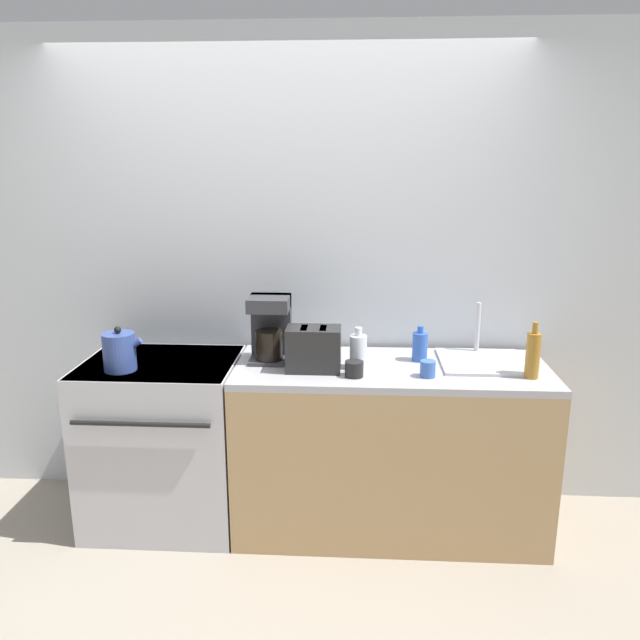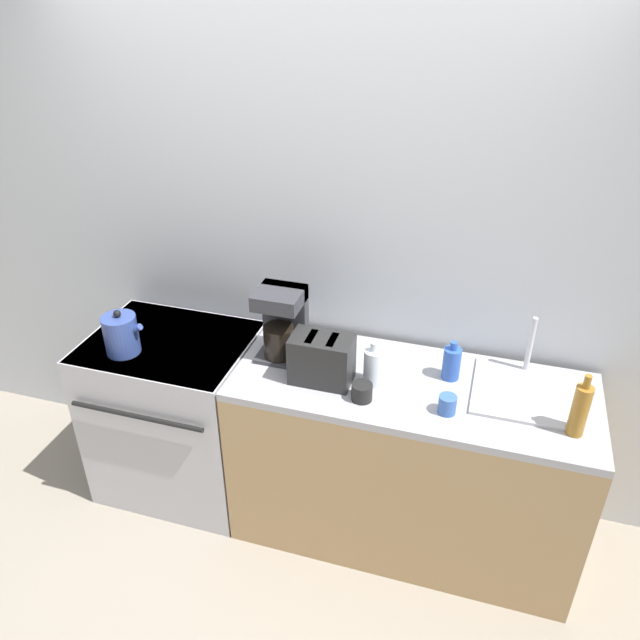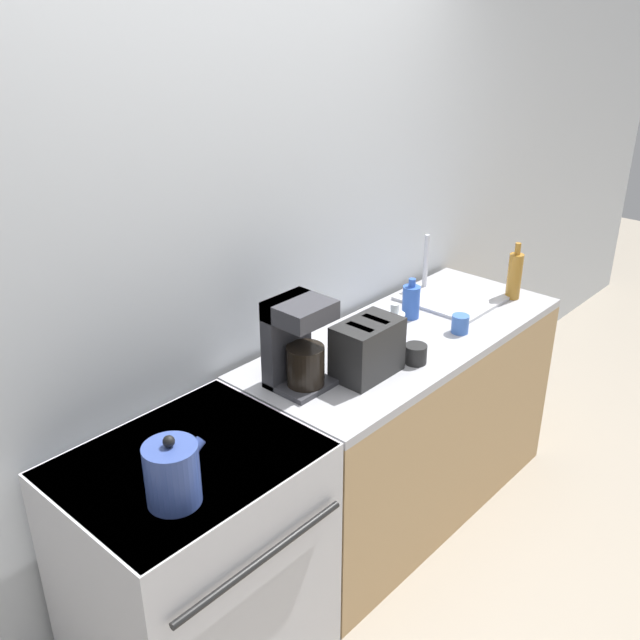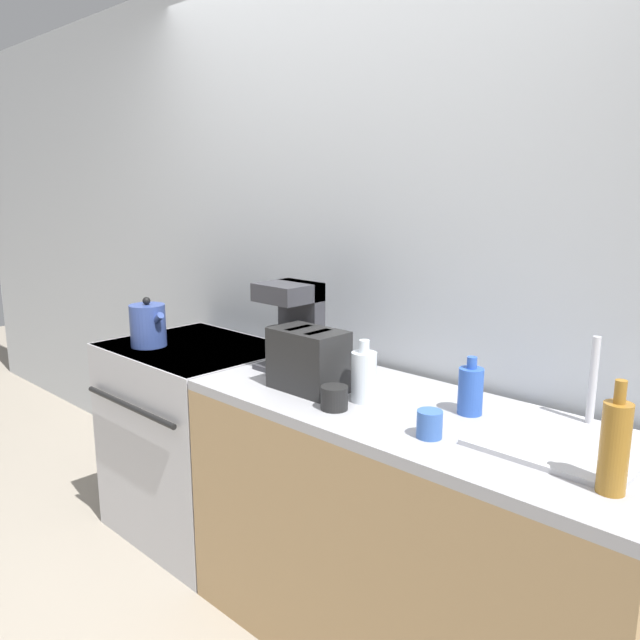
# 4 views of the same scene
# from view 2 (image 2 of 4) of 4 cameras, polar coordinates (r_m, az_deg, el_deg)

# --- Properties ---
(ground_plane) EXTENTS (12.00, 12.00, 0.00)m
(ground_plane) POSITION_cam_2_polar(r_m,az_deg,el_deg) (3.27, -4.23, -20.14)
(ground_plane) COLOR gray
(wall_back) EXTENTS (8.00, 0.05, 2.60)m
(wall_back) POSITION_cam_2_polar(r_m,az_deg,el_deg) (2.99, -0.47, 6.33)
(wall_back) COLOR silver
(wall_back) RESTS_ON ground_plane
(stove) EXTENTS (0.79, 0.67, 0.90)m
(stove) POSITION_cam_2_polar(r_m,az_deg,el_deg) (3.37, -12.85, -8.21)
(stove) COLOR #B7B7BC
(stove) RESTS_ON ground_plane
(counter_block) EXTENTS (1.59, 0.64, 0.90)m
(counter_block) POSITION_cam_2_polar(r_m,az_deg,el_deg) (3.06, 7.85, -12.61)
(counter_block) COLOR tan
(counter_block) RESTS_ON ground_plane
(kettle) EXTENTS (0.20, 0.16, 0.22)m
(kettle) POSITION_cam_2_polar(r_m,az_deg,el_deg) (3.04, -17.71, -1.26)
(kettle) COLOR #33478C
(kettle) RESTS_ON stove
(toaster) EXTENTS (0.27, 0.17, 0.22)m
(toaster) POSITION_cam_2_polar(r_m,az_deg,el_deg) (2.71, 0.16, -3.58)
(toaster) COLOR black
(toaster) RESTS_ON counter_block
(coffee_maker) EXTENTS (0.21, 0.20, 0.34)m
(coffee_maker) POSITION_cam_2_polar(r_m,az_deg,el_deg) (2.85, -3.51, -0.13)
(coffee_maker) COLOR #333338
(coffee_maker) RESTS_ON counter_block
(sink_tray) EXTENTS (0.43, 0.42, 0.28)m
(sink_tray) POSITION_cam_2_polar(r_m,az_deg,el_deg) (2.82, 18.20, -6.06)
(sink_tray) COLOR #B7B7BC
(sink_tray) RESTS_ON counter_block
(bottle_blue) EXTENTS (0.08, 0.08, 0.19)m
(bottle_blue) POSITION_cam_2_polar(r_m,az_deg,el_deg) (2.80, 11.94, -3.85)
(bottle_blue) COLOR #2D56B7
(bottle_blue) RESTS_ON counter_block
(bottle_clear) EXTENTS (0.09, 0.09, 0.21)m
(bottle_clear) POSITION_cam_2_polar(r_m,az_deg,el_deg) (2.71, 4.90, -4.25)
(bottle_clear) COLOR silver
(bottle_clear) RESTS_ON counter_block
(bottle_amber) EXTENTS (0.07, 0.07, 0.28)m
(bottle_amber) POSITION_cam_2_polar(r_m,az_deg,el_deg) (2.61, 22.66, -7.58)
(bottle_amber) COLOR #9E6B23
(bottle_amber) RESTS_ON counter_block
(cup_black) EXTENTS (0.09, 0.09, 0.08)m
(cup_black) POSITION_cam_2_polar(r_m,az_deg,el_deg) (2.64, 3.85, -6.57)
(cup_black) COLOR black
(cup_black) RESTS_ON counter_block
(cup_blue) EXTENTS (0.07, 0.07, 0.08)m
(cup_blue) POSITION_cam_2_polar(r_m,az_deg,el_deg) (2.62, 11.56, -7.57)
(cup_blue) COLOR #3860B2
(cup_blue) RESTS_ON counter_block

